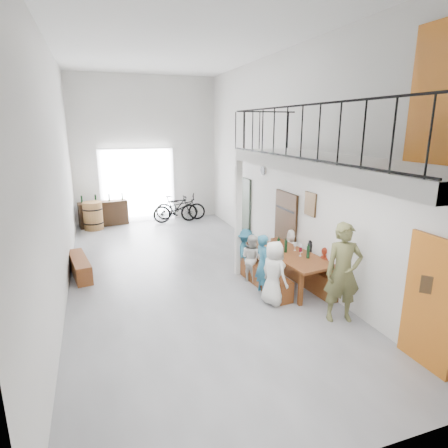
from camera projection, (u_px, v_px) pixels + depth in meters
name	position (u px, v px, depth m)	size (l,w,h in m)	color
floor	(184.00, 273.00, 9.57)	(12.00, 12.00, 0.00)	slate
room_walls	(180.00, 131.00, 8.66)	(12.00, 12.00, 12.00)	silver
gateway_portal	(138.00, 186.00, 14.51)	(2.80, 0.08, 2.80)	white
right_wall_decor	(320.00, 215.00, 8.28)	(0.07, 8.28, 5.07)	#A95814
balcony	(330.00, 167.00, 6.59)	(1.52, 5.62, 4.00)	silver
tasting_table	(289.00, 256.00, 8.75)	(1.23, 2.45, 0.79)	brown
bench_inner	(263.00, 277.00, 8.75)	(0.33, 2.06, 0.47)	brown
bench_wall	(304.00, 273.00, 8.92)	(0.30, 2.29, 0.53)	brown
tableware	(288.00, 247.00, 8.72)	(0.68, 1.22, 0.35)	black
side_bench	(80.00, 266.00, 9.41)	(0.36, 1.64, 0.46)	brown
oak_barrel	(93.00, 216.00, 13.51)	(0.69, 0.69, 1.01)	olive
serving_counter	(104.00, 213.00, 14.06)	(1.75, 0.49, 0.93)	#341D0E
counter_bottles	(102.00, 198.00, 13.89)	(1.50, 0.24, 0.28)	black
guest_left_a	(274.00, 273.00, 7.79)	(0.67, 0.44, 1.38)	silver
guest_left_b	(263.00, 264.00, 8.32)	(0.50, 0.33, 1.36)	#24607A
guest_left_c	(252.00, 258.00, 8.99)	(0.57, 0.44, 1.17)	silver
guest_left_d	(245.00, 252.00, 9.41)	(0.76, 0.44, 1.18)	#24607A
guest_right_a	(324.00, 269.00, 8.43)	(0.62, 0.26, 1.05)	#BE3C20
guest_right_b	(312.00, 260.00, 9.00)	(0.98, 0.31, 1.06)	black
guest_right_c	(292.00, 250.00, 9.62)	(0.54, 0.35, 1.11)	silver
host_standing	(343.00, 273.00, 7.07)	(0.71, 0.47, 1.94)	brown
potted_plant	(267.00, 252.00, 10.48)	(0.41, 0.35, 0.45)	#154A14
bicycle_near	(180.00, 207.00, 14.93)	(0.68, 1.96, 1.03)	black
bicycle_far	(176.00, 209.00, 14.51)	(0.50, 1.76, 1.06)	black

